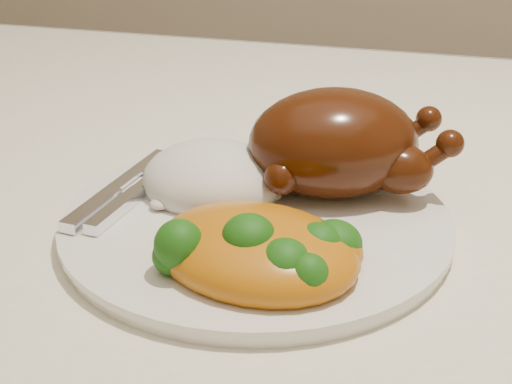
# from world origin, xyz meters

# --- Properties ---
(dining_table) EXTENTS (1.60, 0.90, 0.76)m
(dining_table) POSITION_xyz_m (0.00, 0.00, 0.67)
(dining_table) COLOR brown
(dining_table) RESTS_ON floor
(tablecloth) EXTENTS (1.73, 1.03, 0.18)m
(tablecloth) POSITION_xyz_m (0.00, 0.00, 0.74)
(tablecloth) COLOR silver
(tablecloth) RESTS_ON dining_table
(dinner_plate) EXTENTS (0.34, 0.34, 0.01)m
(dinner_plate) POSITION_xyz_m (-0.05, -0.08, 0.77)
(dinner_plate) COLOR white
(dinner_plate) RESTS_ON tablecloth
(roast_chicken) EXTENTS (0.19, 0.15, 0.09)m
(roast_chicken) POSITION_xyz_m (0.00, -0.02, 0.82)
(roast_chicken) COLOR #421607
(roast_chicken) RESTS_ON dinner_plate
(rice_mound) EXTENTS (0.13, 0.12, 0.06)m
(rice_mound) POSITION_xyz_m (-0.10, -0.05, 0.79)
(rice_mound) COLOR white
(rice_mound) RESTS_ON dinner_plate
(mac_and_cheese) EXTENTS (0.17, 0.14, 0.06)m
(mac_and_cheese) POSITION_xyz_m (-0.03, -0.15, 0.79)
(mac_and_cheese) COLOR orange
(mac_and_cheese) RESTS_ON dinner_plate
(cutlery) EXTENTS (0.04, 0.16, 0.01)m
(cutlery) POSITION_xyz_m (-0.16, -0.09, 0.79)
(cutlery) COLOR silver
(cutlery) RESTS_ON dinner_plate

